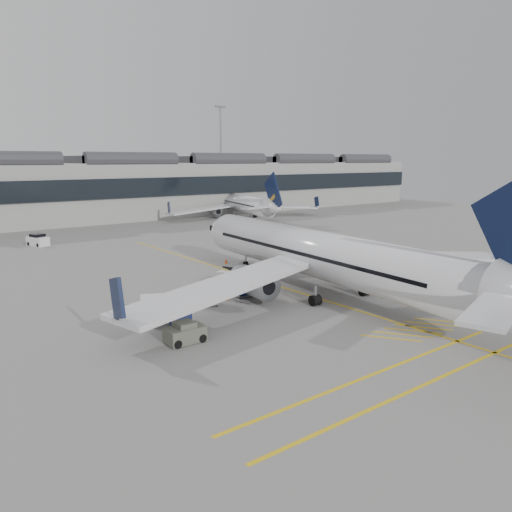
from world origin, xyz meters
TOP-DOWN VIEW (x-y plane):
  - ground at (0.00, 0.00)m, footprint 220.00×220.00m
  - terminal at (0.00, 71.93)m, footprint 200.00×20.45m
  - apron_markings at (10.00, 10.00)m, footprint 0.25×60.00m
  - airliner_main at (11.22, 3.34)m, footprint 39.95×43.80m
  - airliner_far at (40.46, 56.52)m, footprint 32.05×35.40m
  - belt_loader at (6.74, 11.49)m, footprint 4.64×2.82m
  - baggage_cart_a at (1.37, 7.03)m, footprint 2.16×2.01m
  - baggage_cart_b at (5.28, 7.37)m, footprint 1.74×1.48m
  - baggage_cart_c at (-4.07, 5.71)m, footprint 2.33×2.17m
  - baggage_cart_d at (-2.93, 3.83)m, footprint 1.75×1.52m
  - ramp_agent_a at (7.96, 8.33)m, footprint 0.81×0.79m
  - ramp_agent_b at (3.41, 7.26)m, footprint 1.00×0.93m
  - pushback_tug at (-4.30, 0.67)m, footprint 2.52×1.57m
  - safety_cone_nose at (11.96, 20.01)m, footprint 0.39×0.39m
  - safety_cone_engine at (15.97, 3.50)m, footprint 0.32×0.32m
  - service_van_mid at (-2.04, 45.68)m, footprint 2.57×3.56m
  - service_van_right at (22.80, 29.49)m, footprint 4.44×3.56m

SIDE VIEW (x-z plane):
  - ground at x=0.00m, z-range 0.00..0.00m
  - apron_markings at x=10.00m, z-range 0.00..0.01m
  - safety_cone_engine at x=15.97m, z-range 0.00..0.44m
  - safety_cone_nose at x=11.96m, z-range 0.00..0.53m
  - belt_loader at x=6.74m, z-range -0.38..1.46m
  - pushback_tug at x=-4.30m, z-range -0.08..1.33m
  - service_van_mid at x=-2.04m, z-range -0.09..1.56m
  - ramp_agent_b at x=3.41m, z-range 0.00..1.64m
  - baggage_cart_d at x=-2.93m, z-range 0.06..1.69m
  - service_van_right at x=22.80m, z-range -0.11..1.93m
  - baggage_cart_b at x=5.28m, z-range 0.06..1.78m
  - ramp_agent_a at x=7.96m, z-range 0.00..1.88m
  - baggage_cart_a at x=1.37m, z-range 0.06..1.88m
  - baggage_cart_c at x=-4.07m, z-range 0.07..2.03m
  - airliner_far at x=40.46m, z-range -1.97..7.59m
  - airliner_main at x=11.22m, z-range -2.40..9.24m
  - terminal at x=0.00m, z-range -0.06..12.34m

